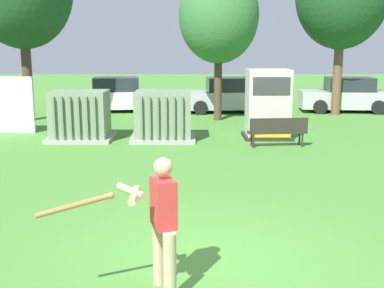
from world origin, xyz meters
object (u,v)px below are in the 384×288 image
generator_enclosure (268,104)px  batter (159,219)px  transformer_mid_west (163,116)px  park_bench (278,130)px  parked_car_right_of_center (346,96)px  transformer_west (80,116)px  parked_car_left_of_center (227,96)px  parked_car_leftmost (114,96)px

generator_enclosure → batter: 10.89m
transformer_mid_west → park_bench: 3.76m
generator_enclosure → parked_car_right_of_center: bearing=54.0°
transformer_west → generator_enclosure: bearing=3.0°
batter → transformer_west: bearing=107.6°
generator_enclosure → parked_car_left_of_center: size_ratio=0.53×
transformer_mid_west → parked_car_leftmost: (-2.70, 7.13, -0.04)m
parked_car_leftmost → transformer_west: bearing=-90.4°
parked_car_right_of_center → batter: bearing=-114.6°
parked_car_left_of_center → parked_car_right_of_center: (5.65, 0.06, 0.00)m
transformer_west → generator_enclosure: size_ratio=0.91×
transformer_mid_west → transformer_west: bearing=178.8°
parked_car_leftmost → parked_car_right_of_center: size_ratio=1.01×
generator_enclosure → batter: bearing=-106.1°
parked_car_leftmost → batter: bearing=-79.6°
batter → park_bench: bearing=70.8°
generator_enclosure → parked_car_leftmost: bearing=132.5°
transformer_mid_west → parked_car_left_of_center: same height
generator_enclosure → parked_car_left_of_center: 6.60m
parked_car_leftmost → transformer_mid_west: bearing=-69.3°
batter → transformer_mid_west: bearing=92.7°
batter → parked_car_right_of_center: batter is taller
batter → generator_enclosure: bearing=73.9°
transformer_west → park_bench: size_ratio=1.15×
transformer_mid_west → parked_car_right_of_center: (8.29, 6.98, -0.04)m
batter → parked_car_left_of_center: bearing=82.7°
transformer_west → transformer_mid_west: bearing=-1.2°
batter → parked_car_right_of_center: bearing=65.4°
park_bench → parked_car_left_of_center: bearing=96.4°
parked_car_leftmost → parked_car_left_of_center: same height
parked_car_leftmost → generator_enclosure: bearing=-47.5°
park_bench → parked_car_right_of_center: parked_car_right_of_center is taller
batter → parked_car_leftmost: (-3.17, 17.21, -0.22)m
generator_enclosure → parked_car_right_of_center: size_ratio=0.53×
transformer_mid_west → park_bench: size_ratio=1.15×
transformer_mid_west → park_bench: (3.56, -1.19, -0.25)m
transformer_mid_west → parked_car_right_of_center: 10.84m
batter → parked_car_left_of_center: batter is taller
batter → parked_car_left_of_center: 17.14m
parked_car_leftmost → parked_car_left_of_center: size_ratio=1.01×
park_bench → batter: batter is taller
transformer_mid_west → parked_car_right_of_center: same height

